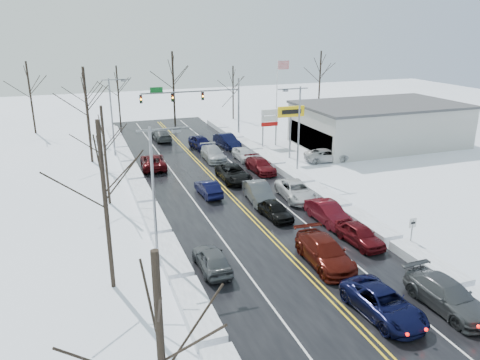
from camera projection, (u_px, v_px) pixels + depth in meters
name	position (u px, v px, depth m)	size (l,w,h in m)	color
ground	(256.00, 222.00, 36.75)	(160.00, 160.00, 0.00)	white
road_surface	(247.00, 213.00, 38.54)	(14.00, 84.00, 0.01)	black
snow_bank_left	(155.00, 225.00, 36.10)	(1.57, 72.00, 0.65)	white
snow_bank_right	(328.00, 201.00, 40.98)	(1.57, 72.00, 0.65)	white
traffic_signal_mast	(202.00, 99.00, 61.11)	(13.28, 0.39, 8.00)	slate
tires_plus_sign	(291.00, 115.00, 52.82)	(3.20, 0.34, 6.00)	slate
used_vehicles_sign	(270.00, 120.00, 58.71)	(2.20, 0.22, 4.65)	slate
speed_limit_sign	(412.00, 228.00, 31.73)	(0.55, 0.09, 2.35)	slate
flagpole	(278.00, 90.00, 66.52)	(1.87, 1.20, 10.00)	silver
dealership_building	(379.00, 124.00, 59.67)	(20.40, 12.40, 5.30)	#ADADA8
streetlight_ne	(297.00, 124.00, 46.66)	(3.20, 0.25, 9.00)	slate
streetlight_sw	(156.00, 185.00, 28.84)	(3.20, 0.25, 9.00)	slate
streetlight_nw	(113.00, 111.00, 53.83)	(3.20, 0.25, 9.00)	slate
tree_left_a	(160.00, 336.00, 13.38)	(3.60, 3.60, 9.00)	#2D231C
tree_left_b	(103.00, 174.00, 25.50)	(4.00, 4.00, 10.00)	#2D231C
tree_left_c	(104.00, 136.00, 38.65)	(3.40, 3.40, 8.50)	#2D231C
tree_left_d	(86.00, 97.00, 50.48)	(4.20, 4.20, 10.50)	#2D231C
tree_left_e	(85.00, 89.00, 61.54)	(3.80, 3.80, 9.50)	#2D231C
tree_far_a	(29.00, 83.00, 64.47)	(4.00, 4.00, 10.00)	#2D231C
tree_far_b	(118.00, 84.00, 69.44)	(3.60, 3.60, 9.00)	#2D231C
tree_far_c	(173.00, 74.00, 69.77)	(4.40, 4.40, 11.00)	#2D231C
tree_far_d	(233.00, 82.00, 74.88)	(3.40, 3.40, 8.50)	#2D231C
tree_far_e	(320.00, 70.00, 80.01)	(4.20, 4.20, 10.50)	#2D231C
queued_car_2	(382.00, 315.00, 24.96)	(2.41, 5.23, 1.45)	black
queued_car_3	(324.00, 263.00, 30.34)	(2.33, 5.72, 1.66)	#450F09
queued_car_4	(275.00, 218.00, 37.50)	(1.64, 4.07, 1.39)	black
queued_car_5	(259.00, 201.00, 40.98)	(1.75, 5.03, 1.66)	#444649
queued_car_6	(234.00, 180.00, 46.46)	(2.53, 5.49, 1.52)	black
queued_car_7	(213.00, 160.00, 53.47)	(2.15, 5.29, 1.53)	#A5A8AD
queued_car_8	(201.00, 149.00, 58.17)	(1.95, 4.85, 1.65)	black
queued_car_11	(445.00, 308.00, 25.62)	(2.19, 5.38, 1.56)	#404245
queued_car_12	(359.00, 244.00, 33.07)	(1.75, 4.34, 1.48)	#4A090E
queued_car_13	(327.00, 222.00, 36.71)	(1.68, 4.81, 1.59)	#4F0A12
queued_car_14	(296.00, 199.00, 41.65)	(2.50, 5.42, 1.51)	silver
queued_car_15	(260.00, 172.00, 49.18)	(1.97, 4.85, 1.41)	#4D0A0F
queued_car_16	(244.00, 160.00, 53.46)	(1.67, 4.15, 1.42)	silver
queued_car_17	(227.00, 147.00, 59.02)	(1.76, 5.05, 1.66)	black
oncoming_car_0	(208.00, 195.00, 42.41)	(1.45, 4.16, 1.37)	black
oncoming_car_1	(154.00, 168.00, 50.45)	(2.51, 5.45, 1.52)	#46090C
oncoming_car_2	(161.00, 140.00, 62.59)	(2.09, 5.13, 1.49)	#46494C
oncoming_car_3	(212.00, 269.00, 29.60)	(1.74, 4.33, 1.48)	#46484B
parked_car_0	(327.00, 161.00, 53.03)	(2.36, 5.11, 1.42)	silver
parked_car_1	(340.00, 154.00, 56.06)	(2.28, 5.60, 1.62)	black
parked_car_2	(298.00, 141.00, 62.18)	(1.61, 4.01, 1.37)	black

